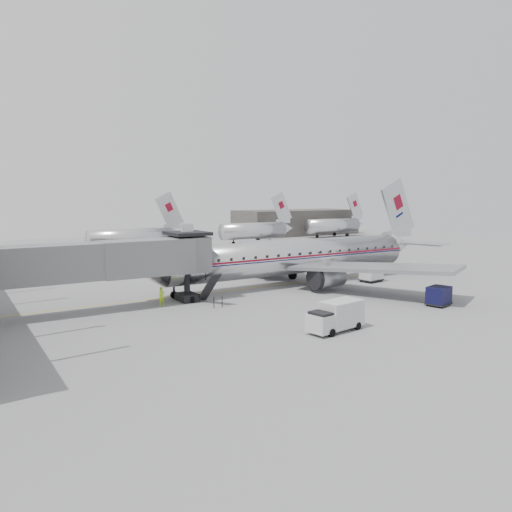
{
  "coord_description": "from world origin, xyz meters",
  "views": [
    {
      "loc": [
        -27.81,
        -37.98,
        9.73
      ],
      "look_at": [
        0.21,
        6.86,
        3.2
      ],
      "focal_mm": 35.0,
      "sensor_mm": 36.0,
      "label": 1
    }
  ],
  "objects_px": {
    "service_van": "(336,316)",
    "baggage_cart_navy": "(439,296)",
    "ramp_worker": "(162,296)",
    "airliner": "(298,257)",
    "baggage_cart_white": "(371,273)"
  },
  "relations": [
    {
      "from": "airliner",
      "to": "baggage_cart_white",
      "type": "relative_size",
      "value": 14.06
    },
    {
      "from": "airliner",
      "to": "ramp_worker",
      "type": "xyz_separation_m",
      "value": [
        -16.8,
        -2.49,
        -2.16
      ]
    },
    {
      "from": "baggage_cart_navy",
      "to": "ramp_worker",
      "type": "height_order",
      "value": "baggage_cart_navy"
    },
    {
      "from": "baggage_cart_navy",
      "to": "baggage_cart_white",
      "type": "bearing_deg",
      "value": 58.49
    },
    {
      "from": "airliner",
      "to": "service_van",
      "type": "xyz_separation_m",
      "value": [
        -9.28,
        -16.95,
        -1.86
      ]
    },
    {
      "from": "service_van",
      "to": "baggage_cart_navy",
      "type": "height_order",
      "value": "service_van"
    },
    {
      "from": "service_van",
      "to": "baggage_cart_white",
      "type": "relative_size",
      "value": 1.78
    },
    {
      "from": "baggage_cart_navy",
      "to": "baggage_cart_white",
      "type": "height_order",
      "value": "baggage_cart_white"
    },
    {
      "from": "service_van",
      "to": "baggage_cart_navy",
      "type": "bearing_deg",
      "value": -2.38
    },
    {
      "from": "baggage_cart_navy",
      "to": "ramp_worker",
      "type": "distance_m",
      "value": 24.4
    },
    {
      "from": "service_van",
      "to": "baggage_cart_white",
      "type": "distance_m",
      "value": 21.63
    },
    {
      "from": "airliner",
      "to": "ramp_worker",
      "type": "distance_m",
      "value": 17.12
    },
    {
      "from": "service_van",
      "to": "baggage_cart_white",
      "type": "height_order",
      "value": "service_van"
    },
    {
      "from": "airliner",
      "to": "ramp_worker",
      "type": "height_order",
      "value": "airliner"
    },
    {
      "from": "ramp_worker",
      "to": "baggage_cart_navy",
      "type": "bearing_deg",
      "value": -47.95
    }
  ]
}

